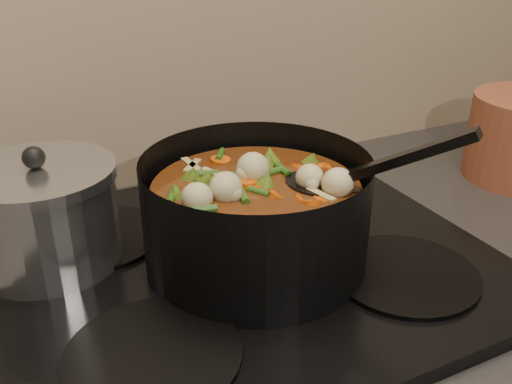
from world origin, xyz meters
name	(u,v)px	position (x,y,z in m)	size (l,w,h in m)	color
stovetop	(242,262)	(0.00, 1.93, 0.92)	(0.62, 0.54, 0.03)	black
stockpot	(256,215)	(0.01, 1.91, 1.00)	(0.36, 0.36, 0.21)	black
saucepan	(44,215)	(-0.22, 2.03, 0.99)	(0.19, 0.19, 0.15)	silver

